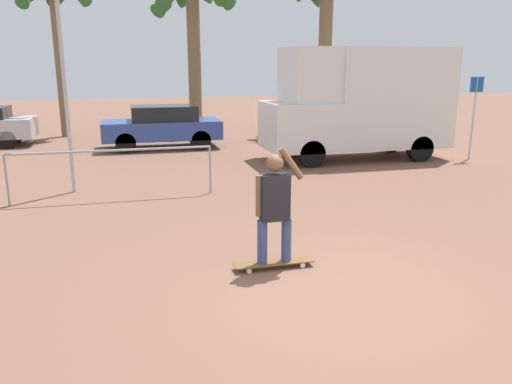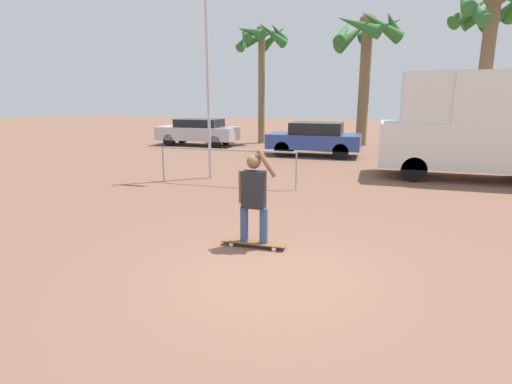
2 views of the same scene
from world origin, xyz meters
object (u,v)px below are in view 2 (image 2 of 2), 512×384
Objects in this scene: person_skateboarder at (254,193)px; skateboard at (254,243)px; parked_car_silver at (198,131)px; palm_tree_center_background at (367,41)px; parked_car_blue at (315,138)px; camper_van at (481,123)px; flagpole at (209,50)px; palm_tree_far_left at (261,45)px; palm_tree_near_van at (491,20)px.

skateboard is at bearing -0.00° from person_skateboarder.
parked_car_silver is 0.63× the size of palm_tree_center_background.
parked_car_blue is 6.53m from palm_tree_center_background.
parked_car_silver is at bearing 155.28° from camper_van.
camper_van is at bearing 56.59° from person_skateboarder.
palm_tree_center_background is 0.95× the size of flagpole.
skateboard is 0.27× the size of parked_car_silver.
parked_car_silver is at bearing -163.20° from palm_tree_center_background.
flagpole reaches higher than camper_van.
palm_tree_far_left is at bearing 105.74° from person_skateboarder.
flagpole is (1.19, -9.73, -1.27)m from palm_tree_far_left.
parked_car_silver is at bearing -179.15° from palm_tree_near_van.
parked_car_blue is at bearing 93.41° from person_skateboarder.
camper_van is 0.83× the size of palm_tree_center_background.
flagpole is at bearing -112.45° from parked_car_blue.
camper_van is at bearing 56.59° from skateboard.
camper_van is 0.79× the size of flagpole.
camper_van is at bearing -101.10° from palm_tree_near_van.
skateboard is at bearing -74.26° from palm_tree_far_left.
skateboard is 14.88m from parked_car_silver.
camper_van is at bearing 15.19° from flagpole.
palm_tree_far_left is at bearing 170.09° from palm_tree_near_van.
camper_van reaches higher than parked_car_silver.
palm_tree_near_van is at bearing 40.92° from flagpole.
person_skateboarder is at bearing -86.59° from parked_car_blue.
skateboard is at bearing -94.14° from palm_tree_center_background.
skateboard is 0.18× the size of palm_tree_far_left.
camper_van is 9.56m from palm_tree_center_background.
palm_tree_center_background reaches higher than camper_van.
skateboard is 0.89m from person_skateboarder.
person_skateboarder is 6.82m from flagpole.
skateboard is 11.17m from parked_car_blue.
palm_tree_center_background is (8.22, 2.48, 4.49)m from parked_car_silver.
person_skateboarder is 16.21m from palm_tree_far_left.
palm_tree_near_van reaches higher than person_skateboarder.
palm_tree_far_left reaches higher than person_skateboarder.
flagpole reaches higher than parked_car_silver.
palm_tree_near_van is (6.75, 2.13, 4.82)m from parked_car_blue.
palm_tree_near_van is at bearing 0.85° from parked_car_silver.
skateboard is at bearing -123.41° from camper_van.
palm_tree_center_background is (1.79, 4.42, 4.46)m from parked_car_blue.
parked_car_silver is 9.69m from palm_tree_center_background.
palm_tree_far_left is at bearing 132.28° from parked_car_blue.
camper_van is 0.79× the size of palm_tree_near_van.
camper_van is 0.88× the size of palm_tree_far_left.
parked_car_blue is at bearing 93.42° from skateboard.
parked_car_blue is at bearing -162.45° from palm_tree_near_van.
camper_van reaches higher than skateboard.
palm_tree_far_left is 0.90× the size of flagpole.
palm_tree_center_background is at bearing 85.86° from skateboard.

